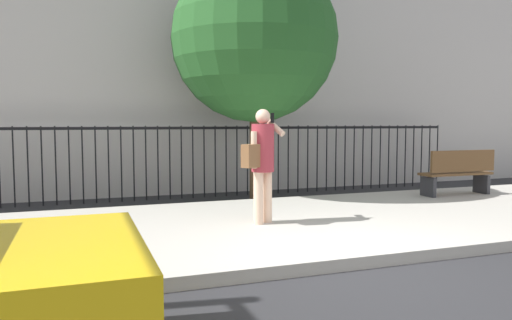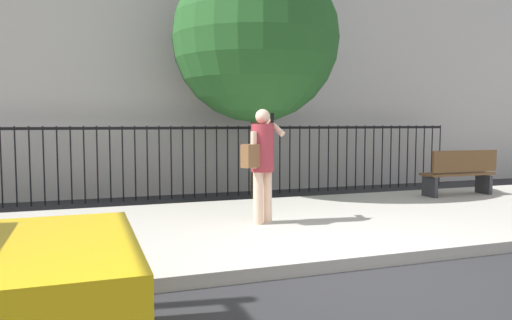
# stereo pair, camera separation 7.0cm
# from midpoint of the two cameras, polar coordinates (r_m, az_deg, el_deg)

# --- Properties ---
(ground_plane) EXTENTS (60.00, 60.00, 0.00)m
(ground_plane) POSITION_cam_midpoint_polar(r_m,az_deg,el_deg) (5.80, 12.07, -12.41)
(ground_plane) COLOR #28282B
(sidewalk) EXTENTS (28.00, 4.40, 0.15)m
(sidewalk) POSITION_cam_midpoint_polar(r_m,az_deg,el_deg) (7.67, 3.26, -7.59)
(sidewalk) COLOR #B2ADA3
(sidewalk) RESTS_ON ground
(iron_fence) EXTENTS (12.03, 0.04, 1.60)m
(iron_fence) POSITION_cam_midpoint_polar(r_m,az_deg,el_deg) (11.02, -4.32, 1.00)
(iron_fence) COLOR black
(iron_fence) RESTS_ON ground
(pedestrian_on_phone) EXTENTS (0.72, 0.60, 1.72)m
(pedestrian_on_phone) POSITION_cam_midpoint_polar(r_m,az_deg,el_deg) (7.29, 0.39, 0.32)
(pedestrian_on_phone) COLOR beige
(pedestrian_on_phone) RESTS_ON sidewalk
(street_bench) EXTENTS (1.60, 0.45, 0.95)m
(street_bench) POSITION_cam_midpoint_polar(r_m,az_deg,el_deg) (11.01, 22.38, -1.25)
(street_bench) COLOR brown
(street_bench) RESTS_ON sidewalk
(street_tree_near) EXTENTS (3.40, 3.40, 5.07)m
(street_tree_near) POSITION_cam_midpoint_polar(r_m,az_deg,el_deg) (10.28, -0.38, 13.90)
(street_tree_near) COLOR #4C3823
(street_tree_near) RESTS_ON ground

